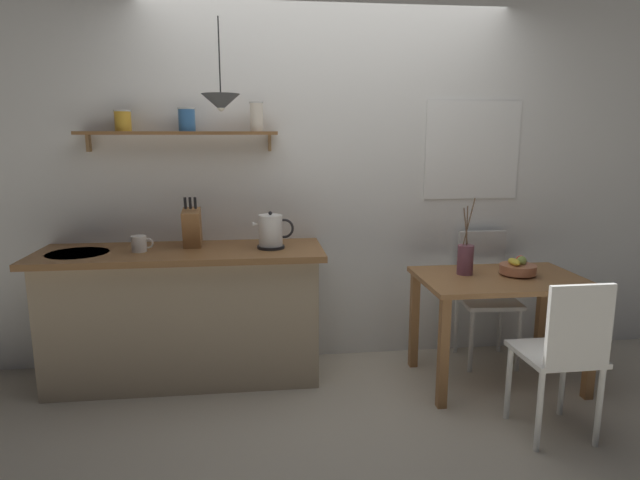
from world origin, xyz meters
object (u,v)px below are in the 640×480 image
pendant_lamp (221,102)px  electric_kettle (271,232)px  dining_chair_near (564,350)px  twig_vase (465,259)px  fruit_bowl (518,268)px  dining_chair_far (485,289)px  knife_block (192,227)px  coffee_mug_by_sink (140,244)px  dining_table (500,294)px

pendant_lamp → electric_kettle: bearing=19.5°
dining_chair_near → twig_vase: (-0.24, 0.80, 0.32)m
twig_vase → fruit_bowl: bearing=-10.7°
electric_kettle → pendant_lamp: size_ratio=0.50×
dining_chair_far → electric_kettle: bearing=-174.9°
electric_kettle → dining_chair_far: bearing=5.1°
knife_block → fruit_bowl: bearing=-8.5°
electric_kettle → coffee_mug_by_sink: electric_kettle is taller
dining_chair_near → pendant_lamp: (-1.79, 0.86, 1.31)m
dining_table → pendant_lamp: bearing=175.0°
fruit_bowl → electric_kettle: size_ratio=0.87×
coffee_mug_by_sink → fruit_bowl: bearing=-5.2°
dining_chair_near → dining_chair_far: 1.10m
fruit_bowl → dining_chair_near: bearing=-97.6°
dining_chair_near → dining_table: bearing=92.5°
coffee_mug_by_sink → dining_chair_far: bearing=3.5°
electric_kettle → coffee_mug_by_sink: (-0.83, -0.01, -0.06)m
fruit_bowl → electric_kettle: (-1.60, 0.23, 0.23)m
dining_table → pendant_lamp: 2.14m
twig_vase → pendant_lamp: (-1.55, 0.06, 0.99)m
dining_table → coffee_mug_by_sink: (-2.30, 0.25, 0.34)m
twig_vase → pendant_lamp: 1.84m
dining_chair_near → twig_vase: bearing=106.6°
fruit_bowl → coffee_mug_by_sink: coffee_mug_by_sink is taller
pendant_lamp → dining_table: bearing=-5.0°
dining_chair_near → pendant_lamp: bearing=154.3°
knife_block → coffee_mug_by_sink: knife_block is taller
knife_block → twig_vase: bearing=-8.1°
dining_chair_near → coffee_mug_by_sink: size_ratio=6.55×
fruit_bowl → pendant_lamp: bearing=176.2°
knife_block → pendant_lamp: bearing=-40.3°
twig_vase → knife_block: bearing=171.9°
electric_kettle → knife_block: size_ratio=0.79×
dining_chair_far → knife_block: bearing=-178.6°
twig_vase → pendant_lamp: size_ratio=0.94×
electric_kettle → pendant_lamp: pendant_lamp is taller
dining_chair_far → twig_vase: size_ratio=1.85×
coffee_mug_by_sink → twig_vase: bearing=-4.3°
coffee_mug_by_sink → electric_kettle: bearing=0.4°
knife_block → pendant_lamp: 0.84m
dining_table → dining_chair_near: size_ratio=1.17×
dining_chair_near → dining_chair_far: dining_chair_far is taller
fruit_bowl → twig_vase: 0.35m
dining_table → electric_kettle: 1.54m
dining_chair_far → knife_block: (-2.06, -0.05, 0.51)m
coffee_mug_by_sink → dining_table: bearing=-6.2°
dining_table → dining_chair_near: bearing=-87.5°
electric_kettle → coffee_mug_by_sink: bearing=-179.6°
dining_table → pendant_lamp: (-1.76, 0.15, 1.21)m
knife_block → dining_chair_far: bearing=1.4°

